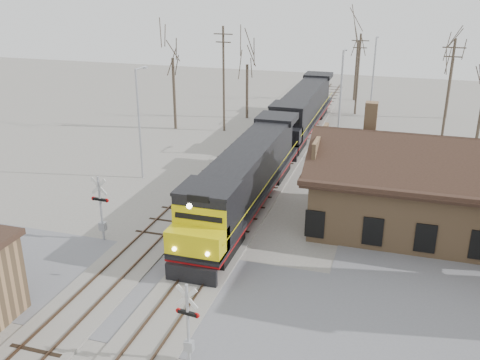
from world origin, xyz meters
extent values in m
plane|color=gray|center=(0.00, 0.00, 0.00)|extent=(140.00, 140.00, 0.00)
cube|color=slate|center=(0.00, 0.00, 0.01)|extent=(60.00, 9.00, 0.03)
cube|color=gray|center=(0.00, 15.00, 0.06)|extent=(3.40, 90.00, 0.12)
cube|color=#473323|center=(-0.72, 15.00, 0.17)|extent=(0.08, 90.00, 0.14)
cube|color=#473323|center=(0.72, 15.00, 0.17)|extent=(0.08, 90.00, 0.14)
cube|color=gray|center=(-4.50, 15.00, 0.06)|extent=(3.40, 90.00, 0.12)
cube|color=#473323|center=(-5.22, 15.00, 0.17)|extent=(0.08, 90.00, 0.14)
cube|color=#473323|center=(-3.78, 15.00, 0.17)|extent=(0.08, 90.00, 0.14)
cube|color=#94714C|center=(12.00, 12.00, 2.00)|extent=(14.00, 8.00, 4.00)
cube|color=black|center=(12.00, 12.00, 4.10)|extent=(15.20, 9.20, 0.30)
cube|color=black|center=(12.00, 9.70, 5.10)|extent=(15.00, 4.71, 2.66)
cube|color=black|center=(12.00, 14.30, 5.10)|extent=(15.00, 4.71, 2.66)
cube|color=#94714C|center=(8.00, 13.50, 6.80)|extent=(0.80, 0.80, 2.20)
cube|color=black|center=(0.00, 5.00, 0.57)|extent=(2.61, 4.18, 1.04)
cube|color=black|center=(0.00, 18.58, 0.57)|extent=(2.61, 4.18, 1.04)
cube|color=black|center=(0.00, 11.79, 1.41)|extent=(3.13, 20.90, 0.37)
cube|color=maroon|center=(0.00, 11.79, 1.18)|extent=(3.15, 20.90, 0.13)
cube|color=black|center=(0.00, 13.10, 3.03)|extent=(2.72, 15.15, 2.93)
cube|color=black|center=(0.00, 4.06, 3.03)|extent=(3.13, 2.93, 2.93)
cube|color=#DBCA0B|center=(0.00, 2.28, 2.14)|extent=(3.13, 1.88, 1.46)
cube|color=black|center=(0.00, 1.24, 0.57)|extent=(2.93, 0.25, 1.04)
cylinder|color=#FFF2CC|center=(0.00, 1.32, 4.60)|extent=(0.29, 0.10, 0.29)
cube|color=black|center=(0.00, 26.40, 0.57)|extent=(2.61, 4.18, 1.04)
cube|color=black|center=(0.00, 39.98, 0.57)|extent=(2.61, 4.18, 1.04)
cube|color=black|center=(0.00, 33.19, 1.41)|extent=(3.13, 20.90, 0.37)
cube|color=maroon|center=(0.00, 33.19, 1.18)|extent=(3.15, 20.90, 0.13)
cube|color=black|center=(0.00, 34.49, 3.03)|extent=(2.72, 15.15, 2.93)
cube|color=black|center=(0.00, 25.46, 3.03)|extent=(3.13, 2.93, 2.93)
cube|color=black|center=(0.00, 23.68, 2.14)|extent=(3.13, 1.88, 1.46)
cube|color=black|center=(0.00, 22.64, 0.57)|extent=(2.93, 0.25, 1.04)
cylinder|color=#A5A8AD|center=(2.26, -4.59, 1.95)|extent=(0.14, 0.14, 3.90)
cube|color=silver|center=(2.26, -4.59, 3.31)|extent=(1.02, 0.16, 1.02)
cube|color=silver|center=(2.26, -4.59, 3.31)|extent=(1.02, 0.16, 1.02)
cube|color=black|center=(2.26, -4.59, 2.53)|extent=(0.89, 0.25, 0.15)
cylinder|color=#B20C0C|center=(1.82, -4.54, 2.53)|extent=(0.24, 0.11, 0.23)
cylinder|color=#B20C0C|center=(2.69, -4.65, 2.53)|extent=(0.24, 0.11, 0.23)
cube|color=#A5A8AD|center=(2.26, -4.59, 0.88)|extent=(0.39, 0.29, 0.49)
cylinder|color=#A5A8AD|center=(-7.23, 4.46, 2.14)|extent=(0.15, 0.15, 4.28)
cube|color=silver|center=(-7.23, 4.46, 3.64)|extent=(1.12, 0.10, 1.12)
cube|color=silver|center=(-7.23, 4.46, 3.64)|extent=(1.12, 0.10, 1.12)
cube|color=black|center=(-7.23, 4.46, 2.78)|extent=(0.97, 0.20, 0.16)
cylinder|color=#B20C0C|center=(-6.75, 4.43, 2.78)|extent=(0.26, 0.09, 0.26)
cylinder|color=#B20C0C|center=(-7.71, 4.49, 2.78)|extent=(0.26, 0.09, 0.26)
cube|color=#A5A8AD|center=(-7.23, 4.46, 0.96)|extent=(0.43, 0.32, 0.54)
cylinder|color=#A5A8AD|center=(-9.96, 15.26, 4.48)|extent=(0.18, 0.18, 8.97)
cylinder|color=#A5A8AD|center=(-9.96, 16.16, 8.87)|extent=(0.12, 1.80, 0.12)
cube|color=#A5A8AD|center=(-9.96, 16.96, 8.77)|extent=(0.25, 0.50, 0.12)
cylinder|color=#A5A8AD|center=(4.68, 24.91, 4.86)|extent=(0.18, 0.18, 9.71)
cylinder|color=#A5A8AD|center=(4.68, 25.81, 9.61)|extent=(0.12, 1.80, 0.12)
cube|color=#A5A8AD|center=(4.68, 26.61, 9.51)|extent=(0.25, 0.50, 0.12)
cylinder|color=#A5A8AD|center=(6.69, 36.15, 4.87)|extent=(0.18, 0.18, 9.74)
cylinder|color=#A5A8AD|center=(6.69, 37.05, 9.64)|extent=(0.12, 1.80, 0.12)
cube|color=#A5A8AD|center=(6.69, 37.85, 9.54)|extent=(0.25, 0.50, 0.12)
cylinder|color=#382D23|center=(-8.12, 30.83, 5.45)|extent=(0.24, 0.24, 10.90)
cube|color=#382D23|center=(-8.12, 30.83, 10.10)|extent=(2.00, 0.10, 0.10)
cube|color=#382D23|center=(-8.12, 30.83, 9.30)|extent=(1.60, 0.10, 0.10)
cylinder|color=#382D23|center=(4.58, 42.51, 4.71)|extent=(0.24, 0.24, 9.43)
cube|color=#382D23|center=(4.58, 42.51, 8.63)|extent=(2.00, 0.10, 0.10)
cube|color=#382D23|center=(4.58, 42.51, 7.83)|extent=(1.60, 0.10, 0.10)
cylinder|color=#382D23|center=(13.81, 30.06, 5.22)|extent=(0.24, 0.24, 10.44)
cube|color=#382D23|center=(13.81, 30.06, 9.64)|extent=(2.00, 0.10, 0.10)
cube|color=#382D23|center=(13.81, 30.06, 8.84)|extent=(1.60, 0.10, 0.10)
cylinder|color=#382D23|center=(-13.48, 30.13, 3.79)|extent=(0.32, 0.32, 7.59)
cylinder|color=#382D23|center=(-7.34, 36.85, 3.11)|extent=(0.32, 0.32, 6.22)
cylinder|color=#382D23|center=(3.67, 50.35, 3.89)|extent=(0.32, 0.32, 7.77)
cylinder|color=#382D23|center=(14.88, 43.54, 3.46)|extent=(0.32, 0.32, 6.91)
camera|label=1|loc=(9.83, -21.83, 15.62)|focal=40.00mm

